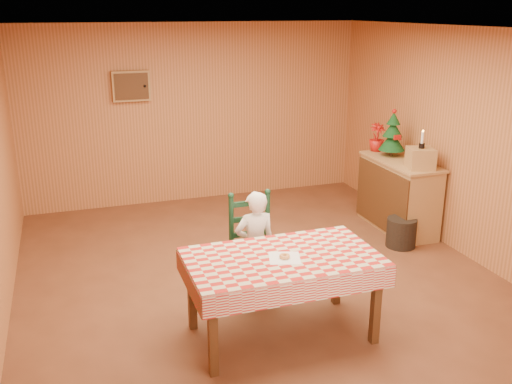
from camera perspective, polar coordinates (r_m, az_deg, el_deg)
ground at (r=6.15m, az=0.61°, el=-9.00°), size 6.00×6.00×0.00m
cabin_walls at (r=6.06m, az=-1.05°, el=8.82°), size 5.10×6.05×2.65m
dining_table at (r=4.93m, az=2.65°, el=-7.27°), size 1.66×0.96×0.77m
ladder_chair at (r=5.68m, az=-0.28°, el=-5.75°), size 0.44×0.40×1.08m
seated_child at (r=5.61m, az=-0.09°, el=-5.42°), size 0.41×0.27×1.12m
napkin at (r=4.85m, az=2.88°, el=-6.61°), size 0.32×0.32×0.00m
donut at (r=4.85m, az=2.88°, el=-6.43°), size 0.10×0.10×0.03m
shelf_unit at (r=7.64m, az=14.02°, el=-0.28°), size 0.54×1.24×0.93m
crate at (r=7.17m, az=16.13°, el=3.26°), size 0.37×0.37×0.25m
christmas_tree at (r=7.66m, az=13.50°, el=5.58°), size 0.34×0.34×0.62m
flower_arrangement at (r=7.90m, az=11.99°, el=5.37°), size 0.23×0.23×0.38m
candle_set at (r=7.13m, az=16.26°, el=4.73°), size 0.07×0.07×0.22m
storage_bin at (r=7.17m, az=14.32°, el=-3.95°), size 0.46×0.46×0.36m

